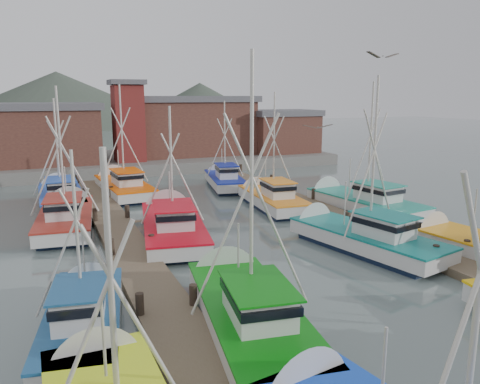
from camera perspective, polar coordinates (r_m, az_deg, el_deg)
name	(u,v)px	position (r m, az deg, el deg)	size (l,w,h in m)	color
ground	(304,273)	(22.29, 7.78, -9.77)	(260.00, 260.00, 0.00)	#536361
dock_left	(136,262)	(23.47, -12.57, -8.29)	(2.30, 46.00, 1.50)	brown
dock_right	(370,230)	(29.22, 15.55, -4.46)	(2.30, 46.00, 1.50)	brown
quay	(141,161)	(56.29, -11.93, 3.73)	(44.00, 16.00, 1.20)	slate
shed_left	(37,133)	(52.86, -23.49, 6.60)	(12.72, 8.48, 6.20)	brown
shed_center	(190,125)	(57.35, -6.16, 8.16)	(14.84, 9.54, 6.90)	brown
shed_right	(282,131)	(58.89, 5.11, 7.44)	(8.48, 6.36, 5.20)	brown
lookout_tower	(128,120)	(51.55, -13.46, 8.49)	(3.60, 3.60, 8.50)	maroon
distant_hills	(31,126)	(140.55, -24.16, 7.33)	(175.00, 140.00, 42.00)	#3F4A3E
boat_4	(245,308)	(17.14, 0.66, -13.98)	(4.36, 9.81, 10.34)	#101C36
boat_5	(358,236)	(26.03, 14.21, -5.28)	(4.76, 9.84, 9.94)	#101C36
boat_6	(85,315)	(17.53, -18.37, -14.04)	(3.63, 8.05, 7.04)	#101C36
boat_8	(172,224)	(27.86, -8.31, -3.93)	(5.02, 10.72, 8.53)	#101C36
boat_9	(270,198)	(34.65, 3.65, -0.75)	(3.62, 8.87, 9.09)	#101C36
boat_10	(67,216)	(31.39, -20.37, -2.77)	(4.11, 10.04, 9.56)	#101C36
boat_11	(359,201)	(34.59, 14.31, -1.11)	(4.26, 10.08, 9.96)	#101C36
boat_12	(122,186)	(40.49, -14.15, 0.73)	(4.02, 10.14, 9.92)	#101C36
boat_13	(224,180)	(42.25, -2.01, 1.52)	(4.07, 8.66, 8.34)	#101C36
boat_14	(61,196)	(37.91, -21.03, -0.43)	(3.70, 9.65, 8.80)	#101C36
gull_near	(383,56)	(17.43, 17.03, 15.59)	(1.54, 0.66, 0.24)	gray
gull_far	(318,127)	(21.87, 9.45, 7.82)	(1.55, 0.62, 0.24)	gray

